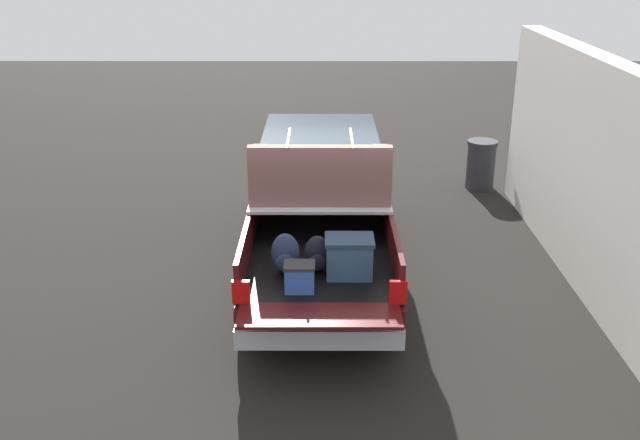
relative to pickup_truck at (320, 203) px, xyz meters
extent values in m
plane|color=black|center=(-0.38, 0.00, -0.99)|extent=(40.00, 40.00, 0.00)
cube|color=#470F0F|center=(-0.38, 0.00, -0.36)|extent=(5.50, 1.92, 0.44)
cube|color=black|center=(-1.58, 0.00, -0.12)|extent=(2.80, 1.80, 0.04)
cube|color=#470F0F|center=(-1.58, 0.93, 0.11)|extent=(2.80, 0.06, 0.50)
cube|color=#470F0F|center=(-1.58, -0.93, 0.11)|extent=(2.80, 0.06, 0.50)
cube|color=#470F0F|center=(-0.21, 0.00, 0.11)|extent=(0.06, 1.80, 0.50)
cube|color=#470F0F|center=(-3.25, 0.00, -0.12)|extent=(0.55, 1.80, 0.04)
cube|color=#B2B2B7|center=(-0.80, 0.00, 0.38)|extent=(1.25, 1.92, 0.04)
cube|color=#470F0F|center=(0.97, 0.00, 0.11)|extent=(2.30, 1.92, 0.50)
cube|color=#2D3842|center=(0.87, 0.00, 0.65)|extent=(1.94, 1.76, 0.58)
cube|color=#470F0F|center=(2.32, 0.00, 0.05)|extent=(0.40, 1.82, 0.38)
cube|color=#B2B2B7|center=(-3.10, 0.00, -0.46)|extent=(0.24, 1.92, 0.24)
cube|color=red|center=(-3.00, 0.88, 0.04)|extent=(0.06, 0.20, 0.28)
cube|color=red|center=(-3.00, -0.88, 0.04)|extent=(0.06, 0.20, 0.28)
cylinder|color=black|center=(1.37, 0.88, -0.56)|extent=(0.86, 0.30, 0.86)
cylinder|color=black|center=(1.37, -0.88, -0.56)|extent=(0.86, 0.30, 0.86)
cylinder|color=black|center=(-2.13, 0.88, -0.56)|extent=(0.86, 0.30, 0.86)
cylinder|color=black|center=(-2.13, -0.88, -0.56)|extent=(0.86, 0.30, 0.86)
cube|color=#335170|center=(-2.28, -0.36, 0.12)|extent=(0.40, 0.55, 0.44)
cube|color=#23394E|center=(-2.28, -0.36, 0.37)|extent=(0.44, 0.59, 0.05)
ellipsoid|color=black|center=(-2.16, 0.03, 0.13)|extent=(0.20, 0.33, 0.47)
ellipsoid|color=black|center=(-2.27, 0.03, 0.06)|extent=(0.09, 0.23, 0.21)
ellipsoid|color=#283351|center=(-2.21, 0.42, 0.16)|extent=(0.20, 0.35, 0.52)
ellipsoid|color=#283351|center=(-2.32, 0.42, 0.08)|extent=(0.09, 0.24, 0.23)
cube|color=#3359B2|center=(-2.68, 0.23, 0.05)|extent=(0.26, 0.34, 0.30)
cube|color=#262628|center=(-2.68, 0.23, 0.22)|extent=(0.28, 0.36, 0.04)
cube|color=brown|center=(-0.80, 0.00, 0.61)|extent=(0.91, 1.89, 0.42)
cube|color=brown|center=(-1.18, 0.00, 1.02)|extent=(0.16, 1.89, 0.40)
cube|color=brown|center=(-0.75, 0.85, 0.93)|extent=(0.67, 0.20, 0.22)
cube|color=brown|center=(-0.75, -0.84, 0.93)|extent=(0.67, 0.20, 0.22)
cube|color=yellow|center=(-0.80, 0.43, 1.23)|extent=(1.01, 0.03, 0.02)
cube|color=yellow|center=(-0.80, -0.42, 1.23)|extent=(1.01, 0.03, 0.02)
cube|color=silver|center=(-0.74, -3.84, 0.63)|extent=(8.06, 0.36, 3.24)
cylinder|color=#2D2D33|center=(3.60, -3.21, -0.54)|extent=(0.56, 0.56, 0.90)
cylinder|color=#2D2D33|center=(3.60, -3.21, -0.05)|extent=(0.60, 0.60, 0.08)
camera|label=1|loc=(-10.13, -0.03, 3.73)|focal=40.13mm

